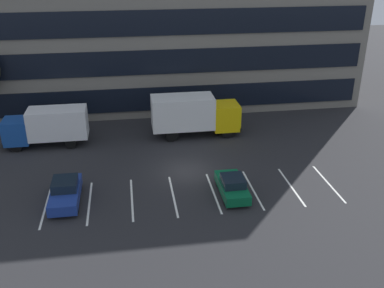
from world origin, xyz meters
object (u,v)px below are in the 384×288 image
at_px(box_truck_yellow, 194,114).
at_px(sedan_forest, 232,186).
at_px(sedan_navy, 65,192).
at_px(box_truck_blue, 47,125).

distance_m(box_truck_yellow, sedan_forest, 10.77).
xyz_separation_m(box_truck_yellow, sedan_navy, (-10.13, -9.83, -1.31)).
xyz_separation_m(box_truck_blue, sedan_navy, (2.35, -9.52, -1.08)).
relative_size(box_truck_blue, box_truck_yellow, 0.89).
xyz_separation_m(sedan_forest, sedan_navy, (-11.10, 0.81, 0.06)).
relative_size(box_truck_yellow, sedan_navy, 1.81).
distance_m(box_truck_yellow, sedan_navy, 14.18).
bearing_deg(sedan_forest, box_truck_yellow, 95.18).
relative_size(box_truck_blue, sedan_forest, 1.74).
height_order(box_truck_blue, sedan_navy, box_truck_blue).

